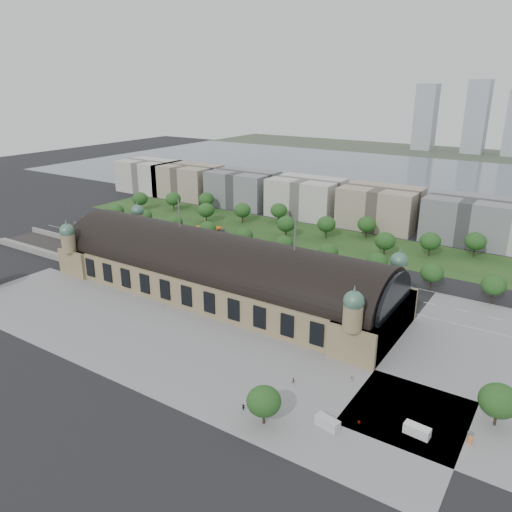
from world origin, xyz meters
The scene contains 65 objects.
ground centered at (0.00, 0.00, 0.00)m, with size 900.00×900.00×0.00m, color black.
station centered at (0.00, 0.00, 10.28)m, with size 150.00×48.40×44.30m.
track_cutting centered at (-110.00, -2.21, 0.70)m, with size 70.00×24.00×3.10m.
plaza_south centered at (10.00, -44.00, 0.00)m, with size 190.00×48.00×0.12m, color gray.
plaza_east centered at (103.00, 0.00, 0.00)m, with size 56.00×100.00×0.12m, color gray.
road_slab centered at (-20.00, 38.00, 0.00)m, with size 260.00×26.00×0.10m, color black.
grass_belt centered at (-15.00, 93.00, 0.00)m, with size 300.00×45.00×0.10m, color #21451B.
petrol_station centered at (-53.91, 65.28, 2.95)m, with size 14.00×13.00×5.05m.
lake centered at (0.00, 298.00, 0.00)m, with size 700.00×320.00×0.08m, color slate.
far_shore centered at (0.00, 498.00, 0.00)m, with size 700.00×120.00×0.14m, color #44513D.
far_tower_left centered at (-60.00, 508.00, 40.00)m, with size 24.00×24.00×80.00m, color #9EA8B2.
far_tower_mid centered at (0.00, 508.00, 42.50)m, with size 24.00×24.00×85.00m, color #9EA8B2.
office_0 centered at (-170.00, 133.00, 12.00)m, with size 45.00×32.00×24.00m, color beige.
office_1 centered at (-130.00, 133.00, 12.00)m, with size 45.00×32.00×24.00m, color tan.
office_2 centered at (-80.00, 133.00, 12.00)m, with size 45.00×32.00×24.00m, color gray.
office_3 centered at (-30.00, 133.00, 12.00)m, with size 45.00×32.00×24.00m, color beige.
office_4 centered at (20.00, 133.00, 12.00)m, with size 45.00×32.00×24.00m, color tan.
office_5 centered at (70.00, 133.00, 12.00)m, with size 45.00×32.00×24.00m, color gray.
tree_row_0 centered at (-120.00, 53.00, 7.43)m, with size 9.60×9.60×11.52m.
tree_row_1 centered at (-96.00, 53.00, 7.43)m, with size 9.60×9.60×11.52m.
tree_row_2 centered at (-72.00, 53.00, 7.43)m, with size 9.60×9.60×11.52m.
tree_row_3 centered at (-48.00, 53.00, 7.43)m, with size 9.60×9.60×11.52m.
tree_row_4 centered at (-24.00, 53.00, 7.43)m, with size 9.60×9.60×11.52m.
tree_row_5 centered at (0.00, 53.00, 7.43)m, with size 9.60×9.60×11.52m.
tree_row_6 centered at (24.00, 53.00, 7.43)m, with size 9.60×9.60×11.52m.
tree_row_7 centered at (48.00, 53.00, 7.43)m, with size 9.60×9.60×11.52m.
tree_row_8 centered at (72.00, 53.00, 7.43)m, with size 9.60×9.60×11.52m.
tree_row_9 centered at (96.00, 53.00, 7.43)m, with size 9.60×9.60×11.52m.
tree_belt_0 centered at (-130.00, 83.00, 8.05)m, with size 10.40×10.40×12.48m.
tree_belt_1 centered at (-111.00, 95.00, 8.05)m, with size 10.40×10.40×12.48m.
tree_belt_2 centered at (-92.00, 107.00, 8.05)m, with size 10.40×10.40×12.48m.
tree_belt_3 centered at (-73.00, 83.00, 8.05)m, with size 10.40×10.40×12.48m.
tree_belt_4 centered at (-54.00, 95.00, 8.05)m, with size 10.40×10.40×12.48m.
tree_belt_5 centered at (-35.00, 107.00, 8.05)m, with size 10.40×10.40×12.48m.
tree_belt_6 centered at (-16.00, 83.00, 8.05)m, with size 10.40×10.40×12.48m.
tree_belt_7 centered at (3.00, 95.00, 8.05)m, with size 10.40×10.40×12.48m.
tree_belt_8 centered at (22.00, 107.00, 8.05)m, with size 10.40×10.40×12.48m.
tree_belt_9 centered at (41.00, 83.00, 8.05)m, with size 10.40×10.40×12.48m.
tree_belt_10 centered at (60.00, 95.00, 8.05)m, with size 10.40×10.40×12.48m.
tree_belt_11 centered at (79.00, 107.00, 8.05)m, with size 10.40×10.40×12.48m.
tree_plaza_ne centered at (110.00, -28.00, 7.43)m, with size 10.00×10.00×11.69m.
tree_plaza_s centered at (60.00, -60.00, 6.80)m, with size 9.00×9.00×10.64m.
traffic_car_0 centered at (-104.39, 32.11, 0.78)m, with size 1.83×4.56×1.55m, color silver.
traffic_car_1 centered at (-71.50, 47.86, 0.79)m, with size 1.67×4.79×1.58m, color gray.
traffic_car_2 centered at (-64.61, 38.45, 0.66)m, with size 2.20×4.78×1.33m, color black.
traffic_car_3 centered at (-13.98, 41.98, 0.73)m, with size 2.05×5.03×1.46m, color maroon.
traffic_car_4 centered at (2.82, 27.59, 0.67)m, with size 1.58×3.92×1.34m, color #1B2B4C.
traffic_car_6 centered at (58.20, 35.70, 0.75)m, with size 2.47×5.36×1.49m, color silver.
parked_car_0 centered at (-64.12, 25.00, 0.72)m, with size 1.53×4.40×1.45m, color black.
parked_car_1 centered at (-59.80, 21.00, 0.64)m, with size 2.13×4.63×1.29m, color maroon.
parked_car_2 centered at (-43.37, 25.00, 0.67)m, with size 1.89×4.65×1.35m, color #192447.
parked_car_3 centered at (-53.44, 22.57, 0.79)m, with size 1.87×4.64×1.58m, color slate.
parked_car_4 centered at (-59.62, 25.00, 0.70)m, with size 1.48×4.25×1.40m, color silver.
parked_car_5 centered at (-22.25, 21.54, 0.65)m, with size 2.16×4.69×1.30m, color gray.
parked_car_6 centered at (-31.97, 25.00, 0.75)m, with size 2.09×5.14×1.49m, color black.
bus_west centered at (-10.73, 29.73, 1.79)m, with size 3.00×12.84×3.58m, color #B5461D.
bus_mid centered at (4.43, 27.00, 1.87)m, with size 3.14×13.40×3.73m, color beige.
bus_east centered at (34.07, 27.02, 1.80)m, with size 3.03×12.95×3.61m, color silver.
van_east centered at (94.05, -42.89, 1.33)m, with size 6.65×3.13×2.79m.
van_south centered at (74.06, -52.37, 1.35)m, with size 6.89×3.77×2.82m.
advertising_column centered at (106.06, -38.77, 1.61)m, with size 1.63×1.63×3.10m.
pedestrian_0 centered at (71.52, -30.01, 0.91)m, with size 0.89×0.51×1.83m, color gray.
pedestrian_1 centered at (57.59, -40.03, 0.94)m, with size 0.69×0.45×1.89m, color gray.
pedestrian_3 centered at (80.94, -47.39, 0.96)m, with size 1.13×0.54×1.92m, color gray.
pedestrian_4 centered at (52.58, -58.54, 0.95)m, with size 1.23×0.53×1.90m, color gray.
Camera 1 is at (117.03, -150.63, 83.75)m, focal length 35.00 mm.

